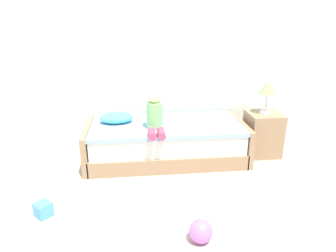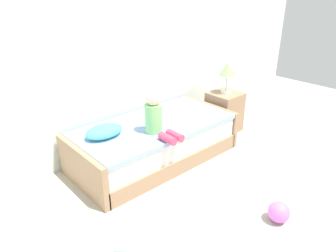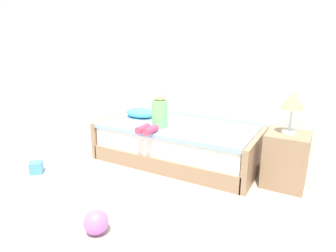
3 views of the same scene
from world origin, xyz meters
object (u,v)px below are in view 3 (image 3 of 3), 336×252
Objects in this scene: nightstand at (286,160)px; pillow at (140,113)px; toy_block at (36,167)px; table_lamp at (293,103)px; child_figure at (158,112)px; bed at (177,143)px; toy_ball at (96,222)px.

pillow is (-2.00, 0.12, 0.26)m from nightstand.
nightstand is 4.22× the size of toy_block.
table_lamp is 1.54m from child_figure.
bed is at bearing 179.03° from table_lamp.
toy_ball is at bearing -66.46° from pillow.
bed is 4.69× the size of table_lamp.
pillow is 2.01m from toy_ball.
table_lamp reaches higher than nightstand.
bed is 10.18× the size of toy_ball.
child_figure is 1.16× the size of pillow.
bed is 1.35m from nightstand.
bed reaches higher than toy_ball.
bed is 4.14× the size of child_figure.
pillow reaches higher than nightstand.
bed is at bearing 179.03° from nightstand.
pillow reaches higher than toy_block.
pillow reaches higher than toy_ball.
toy_block is (-0.67, -1.28, -0.49)m from pillow.
bed is 1.52m from table_lamp.
child_figure is (-0.16, -0.23, 0.46)m from bed.
toy_block is (-2.67, -1.15, -0.87)m from table_lamp.
toy_ball is 1.46× the size of toy_block.
toy_block is (-1.32, -1.18, -0.18)m from bed.
table_lamp is at bearing -3.51° from pillow.
toy_ball is (0.29, -1.46, -0.60)m from child_figure.
nightstand is at bearing -3.51° from pillow.
nightstand is at bearing 0.00° from table_lamp.
toy_ball is at bearing -126.24° from table_lamp.
table_lamp is 1.02× the size of pillow.
bed is at bearing 41.74° from toy_block.
table_lamp reaches higher than child_figure.
bed is 4.80× the size of pillow.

